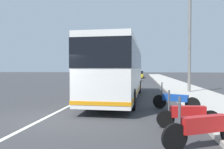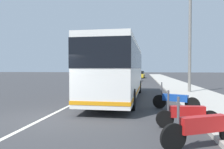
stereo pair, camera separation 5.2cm
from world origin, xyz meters
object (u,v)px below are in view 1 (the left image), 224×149
at_px(car_ahead_same_lane, 132,77).
at_px(utility_pole, 190,41).
at_px(coach_bus, 119,68).
at_px(car_oncoming, 103,77).
at_px(motorcycle_far_end, 204,128).
at_px(motorcycle_by_tree, 188,114).
at_px(motorcycle_mid_row, 175,100).
at_px(car_side_street, 139,75).
at_px(car_behind_bus, 110,76).

relative_size(car_ahead_same_lane, utility_pole, 0.52).
bearing_deg(coach_bus, utility_pole, -51.57).
bearing_deg(car_oncoming, coach_bus, 14.75).
bearing_deg(coach_bus, motorcycle_far_end, -158.31).
height_order(car_oncoming, car_ahead_same_lane, car_ahead_same_lane).
distance_m(motorcycle_far_end, motorcycle_by_tree, 1.75).
xyz_separation_m(motorcycle_mid_row, utility_pole, (7.18, -2.11, 3.63)).
height_order(car_oncoming, utility_pole, utility_pole).
distance_m(motorcycle_far_end, car_ahead_same_lane, 27.88).
xyz_separation_m(coach_bus, motorcycle_by_tree, (-6.37, -2.97, -1.56)).
distance_m(motorcycle_by_tree, car_oncoming, 26.09).
distance_m(car_side_street, utility_pole, 28.24).
height_order(motorcycle_far_end, utility_pole, utility_pole).
xyz_separation_m(coach_bus, car_ahead_same_lane, (19.59, 0.08, -1.31)).
relative_size(motorcycle_far_end, car_ahead_same_lane, 0.51).
distance_m(coach_bus, car_ahead_same_lane, 19.64).
bearing_deg(car_behind_bus, motorcycle_far_end, 14.79).
bearing_deg(motorcycle_by_tree, coach_bus, -71.09).
bearing_deg(car_ahead_same_lane, car_oncoming, 105.73).
height_order(coach_bus, car_oncoming, coach_bus).
bearing_deg(car_side_street, coach_bus, -177.03).
relative_size(motorcycle_far_end, car_behind_bus, 0.46).
xyz_separation_m(coach_bus, car_side_street, (31.57, -0.80, -1.33)).
xyz_separation_m(motorcycle_by_tree, car_side_street, (37.94, 2.17, 0.23)).
relative_size(motorcycle_mid_row, car_behind_bus, 0.43).
distance_m(motorcycle_by_tree, car_side_street, 38.00).
relative_size(motorcycle_far_end, car_oncoming, 0.46).
bearing_deg(car_ahead_same_lane, motorcycle_mid_row, -168.99).
bearing_deg(car_oncoming, motorcycle_by_tree, 17.79).
relative_size(motorcycle_mid_row, car_oncoming, 0.43).
bearing_deg(motorcycle_far_end, car_side_street, -113.17).
relative_size(car_oncoming, car_behind_bus, 1.00).
distance_m(car_side_street, car_behind_bus, 9.22).
xyz_separation_m(motorcycle_by_tree, motorcycle_mid_row, (3.05, -0.04, 0.02)).
bearing_deg(car_ahead_same_lane, motorcycle_by_tree, -169.98).
xyz_separation_m(motorcycle_mid_row, car_side_street, (34.88, 2.21, 0.21)).
bearing_deg(motorcycle_far_end, motorcycle_mid_row, -116.40).
relative_size(motorcycle_by_tree, car_behind_bus, 0.43).
bearing_deg(car_ahead_same_lane, utility_pole, -158.38).
distance_m(motorcycle_by_tree, car_behind_bus, 31.14).
bearing_deg(coach_bus, car_side_street, -0.07).
distance_m(motorcycle_mid_row, car_side_street, 34.95).
bearing_deg(car_ahead_same_lane, car_behind_bus, 47.96).
xyz_separation_m(car_oncoming, utility_pole, (-14.75, -9.64, 3.44)).
height_order(coach_bus, car_side_street, coach_bus).
xyz_separation_m(motorcycle_by_tree, car_ahead_same_lane, (25.97, 3.04, 0.25)).
xyz_separation_m(motorcycle_mid_row, car_oncoming, (21.94, 7.53, 0.20)).
height_order(motorcycle_by_tree, car_behind_bus, car_behind_bus).
height_order(coach_bus, car_ahead_same_lane, coach_bus).
distance_m(motorcycle_far_end, car_behind_bus, 32.84).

